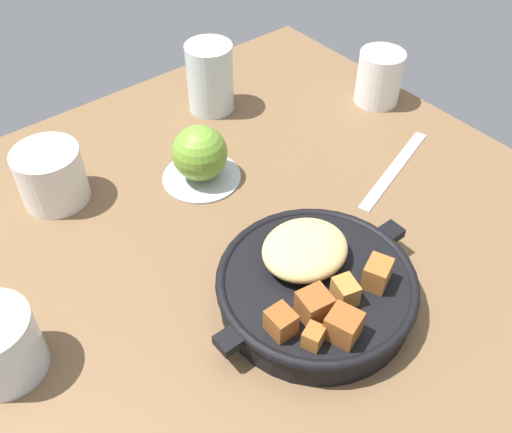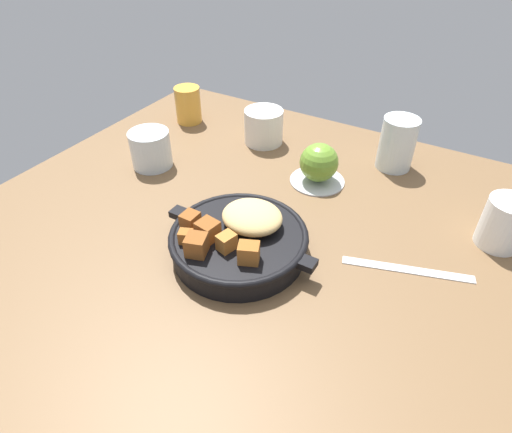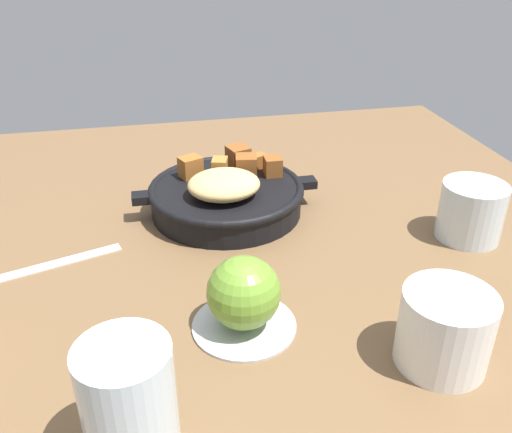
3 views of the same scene
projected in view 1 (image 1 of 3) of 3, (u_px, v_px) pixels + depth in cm
name	position (u px, v px, depth cm)	size (l,w,h in cm)	color
ground_plane	(249.00, 297.00, 67.54)	(93.81, 93.90, 2.40)	brown
cast_iron_skillet	(315.00, 285.00, 63.63)	(26.60, 22.31, 7.47)	black
saucer_plate	(202.00, 176.00, 80.73)	(10.99, 10.99, 0.60)	#B7BABF
red_apple	(200.00, 153.00, 77.84)	(7.63, 7.63, 7.63)	olive
butter_knife	(394.00, 169.00, 82.09)	(20.08, 1.60, 0.36)	silver
white_creamer_pitcher	(379.00, 77.00, 91.85)	(7.13, 7.13, 8.57)	white
ceramic_mug_white	(51.00, 176.00, 75.30)	(8.75, 8.75, 7.76)	silver
water_glass_tall	(210.00, 78.00, 89.65)	(7.30, 7.30, 10.88)	silver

